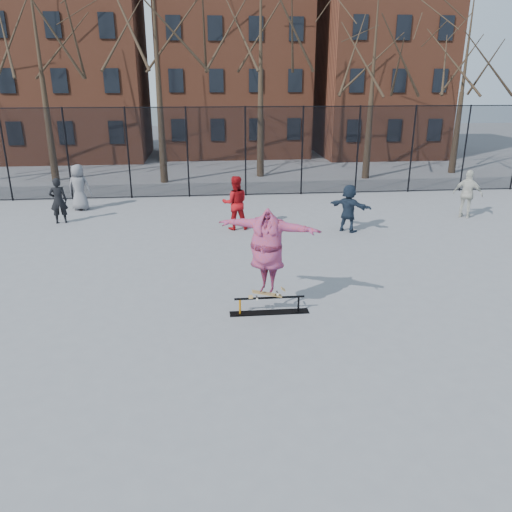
{
  "coord_description": "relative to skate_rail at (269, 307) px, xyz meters",
  "views": [
    {
      "loc": [
        -0.65,
        -9.7,
        5.13
      ],
      "look_at": [
        0.5,
        1.5,
        1.11
      ],
      "focal_mm": 35.0,
      "sensor_mm": 36.0,
      "label": 1
    }
  ],
  "objects": [
    {
      "name": "bystander_grey",
      "position": [
        -6.5,
        10.33,
        0.78
      ],
      "size": [
        1.0,
        0.74,
        1.88
      ],
      "primitive_type": "imported",
      "rotation": [
        0.0,
        0.0,
        2.98
      ],
      "color": "slate",
      "rests_on": "ground"
    },
    {
      "name": "rowhouses",
      "position": [
        -0.0,
        25.33,
        5.91
      ],
      "size": [
        29.0,
        7.0,
        13.0
      ],
      "color": "brown",
      "rests_on": "ground"
    },
    {
      "name": "skateboard",
      "position": [
        -0.06,
        -0.0,
        0.29
      ],
      "size": [
        0.75,
        0.18,
        0.09
      ],
      "primitive_type": null,
      "color": "olive",
      "rests_on": "skate_rail"
    },
    {
      "name": "fence",
      "position": [
        -0.74,
        12.33,
        1.9
      ],
      "size": [
        34.03,
        0.07,
        4.0
      ],
      "color": "black",
      "rests_on": "ground"
    },
    {
      "name": "skater",
      "position": [
        -0.06,
        -0.0,
        1.3
      ],
      "size": [
        2.42,
        1.57,
        1.92
      ],
      "primitive_type": "imported",
      "rotation": [
        0.0,
        0.0,
        -0.43
      ],
      "color": "#6B3D98",
      "rests_on": "skateboard"
    },
    {
      "name": "bystander_white",
      "position": [
        8.68,
        7.59,
        0.77
      ],
      "size": [
        1.13,
        1.03,
        1.85
      ],
      "primitive_type": "imported",
      "rotation": [
        0.0,
        0.0,
        2.46
      ],
      "color": "beige",
      "rests_on": "ground"
    },
    {
      "name": "bystander_navy",
      "position": [
        3.6,
        6.23,
        0.68
      ],
      "size": [
        1.51,
        1.4,
        1.68
      ],
      "primitive_type": "imported",
      "rotation": [
        0.0,
        0.0,
        2.43
      ],
      "color": "#1C2738",
      "rests_on": "ground"
    },
    {
      "name": "tree_row",
      "position": [
        -0.98,
        16.48,
        7.2
      ],
      "size": [
        33.66,
        7.46,
        10.67
      ],
      "color": "black",
      "rests_on": "ground"
    },
    {
      "name": "bystander_red",
      "position": [
        -0.34,
        6.93,
        0.8
      ],
      "size": [
        0.96,
        0.77,
        1.92
      ],
      "primitive_type": "imported",
      "rotation": [
        0.0,
        0.0,
        3.18
      ],
      "color": "#A00E13",
      "rests_on": "ground"
    },
    {
      "name": "ground",
      "position": [
        -0.73,
        -0.67,
        -0.16
      ],
      "size": [
        100.0,
        100.0,
        0.0
      ],
      "primitive_type": "plane",
      "color": "slate"
    },
    {
      "name": "bystander_black",
      "position": [
        -6.83,
        8.38,
        0.7
      ],
      "size": [
        0.69,
        0.53,
        1.71
      ],
      "primitive_type": "imported",
      "rotation": [
        0.0,
        0.0,
        3.34
      ],
      "color": "black",
      "rests_on": "ground"
    },
    {
      "name": "skate_rail",
      "position": [
        0.0,
        0.0,
        0.0
      ],
      "size": [
        1.84,
        0.28,
        0.4
      ],
      "color": "black",
      "rests_on": "ground"
    }
  ]
}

